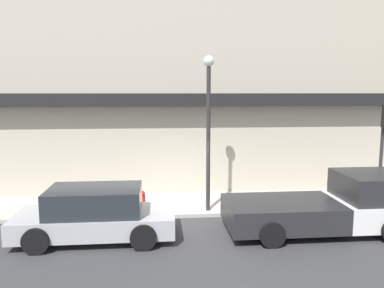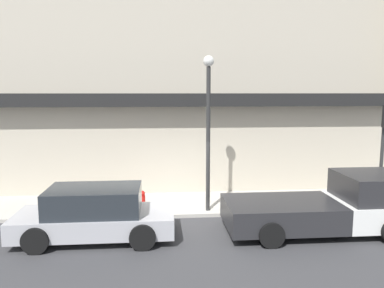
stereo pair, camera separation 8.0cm
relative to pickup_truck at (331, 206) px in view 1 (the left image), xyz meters
The scene contains 8 objects.
ground_plane 4.68m from the pickup_truck, 160.80° to the left, with size 80.00×80.00×0.00m, color #38383A.
sidewalk 5.29m from the pickup_truck, 146.28° to the left, with size 36.00×2.78×0.12m.
building 8.92m from the pickup_truck, 126.92° to the left, with size 19.80×3.80×11.98m.
pickup_truck is the anchor object (origin of this frame).
parked_car 6.91m from the pickup_truck, behind, with size 4.42×2.03×1.49m.
fire_hydrant 6.19m from the pickup_truck, 157.20° to the left, with size 0.22×0.22×0.61m.
street_lamp 4.74m from the pickup_truck, 151.04° to the left, with size 0.36×0.36×5.20m.
traffic_light 4.06m from the pickup_truck, 36.69° to the left, with size 0.28×0.42×3.58m.
Camera 1 is at (-0.76, -11.91, 4.14)m, focal length 35.00 mm.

